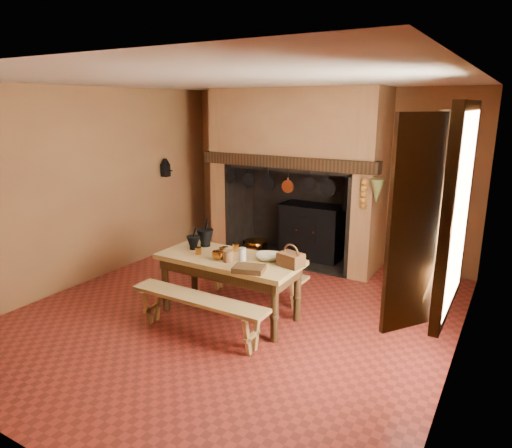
{
  "coord_description": "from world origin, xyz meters",
  "views": [
    {
      "loc": [
        2.88,
        -4.39,
        2.55
      ],
      "look_at": [
        0.12,
        0.3,
        1.12
      ],
      "focal_mm": 32.0,
      "sensor_mm": 36.0,
      "label": 1
    }
  ],
  "objects": [
    {
      "name": "window",
      "position": [
        2.35,
        -0.4,
        1.7
      ],
      "size": [
        0.39,
        1.75,
        1.76
      ],
      "color": "white",
      "rests_on": "wall_right"
    },
    {
      "name": "mortar_large",
      "position": [
        -0.56,
        0.16,
        0.88
      ],
      "size": [
        0.22,
        0.22,
        0.37
      ],
      "rotation": [
        0.0,
        0.0,
        -0.3
      ],
      "color": "black",
      "rests_on": "work_table"
    },
    {
      "name": "herb_bunch",
      "position": [
        1.18,
        1.79,
        1.38
      ],
      "size": [
        0.2,
        0.2,
        0.35
      ],
      "primitive_type": "cone",
      "rotation": [
        3.14,
        0.0,
        0.0
      ],
      "color": "#525729",
      "rests_on": "chimney_breast"
    },
    {
      "name": "glass_jar",
      "position": [
        0.15,
        -0.07,
        0.84
      ],
      "size": [
        0.1,
        0.1,
        0.15
      ],
      "primitive_type": "cylinder",
      "rotation": [
        0.0,
        0.0,
        -0.11
      ],
      "color": "beige",
      "rests_on": "work_table"
    },
    {
      "name": "work_table",
      "position": [
        -0.04,
        -0.06,
        0.64
      ],
      "size": [
        1.75,
        0.78,
        0.76
      ],
      "color": "tan",
      "rests_on": "floor"
    },
    {
      "name": "ceiling",
      "position": [
        0.0,
        0.0,
        2.8
      ],
      "size": [
        5.5,
        5.5,
        0.0
      ],
      "primitive_type": "plane",
      "rotation": [
        3.14,
        0.0,
        0.0
      ],
      "color": "silver",
      "rests_on": "back_wall"
    },
    {
      "name": "brass_mug_b",
      "position": [
        -0.1,
        0.18,
        0.81
      ],
      "size": [
        0.11,
        0.11,
        0.1
      ],
      "primitive_type": "cylinder",
      "rotation": [
        0.0,
        0.0,
        0.4
      ],
      "color": "orange",
      "rests_on": "work_table"
    },
    {
      "name": "bench_back",
      "position": [
        -0.04,
        0.56,
        0.31
      ],
      "size": [
        1.48,
        0.26,
        0.41
      ],
      "color": "tan",
      "rests_on": "floor"
    },
    {
      "name": "wall_left",
      "position": [
        -2.5,
        0.0,
        1.4
      ],
      "size": [
        0.02,
        5.5,
        2.8
      ],
      "primitive_type": "cube",
      "color": "olive",
      "rests_on": "floor"
    },
    {
      "name": "mortar_small",
      "position": [
        -0.61,
        -0.02,
        0.86
      ],
      "size": [
        0.17,
        0.17,
        0.29
      ],
      "rotation": [
        0.0,
        0.0,
        -0.08
      ],
      "color": "black",
      "rests_on": "work_table"
    },
    {
      "name": "mixing_bowl",
      "position": [
        0.4,
        0.1,
        0.8
      ],
      "size": [
        0.37,
        0.37,
        0.07
      ],
      "primitive_type": "imported",
      "rotation": [
        0.0,
        0.0,
        0.41
      ],
      "color": "beige",
      "rests_on": "work_table"
    },
    {
      "name": "brass_cup",
      "position": [
        -0.12,
        -0.2,
        0.81
      ],
      "size": [
        0.16,
        0.16,
        0.1
      ],
      "primitive_type": "imported",
      "rotation": [
        0.0,
        0.0,
        -0.23
      ],
      "color": "orange",
      "rests_on": "work_table"
    },
    {
      "name": "stoneware_crock",
      "position": [
        0.04,
        -0.21,
        0.83
      ],
      "size": [
        0.13,
        0.13,
        0.14
      ],
      "primitive_type": "cylinder",
      "rotation": [
        0.0,
        0.0,
        0.15
      ],
      "color": "brown",
      "rests_on": "work_table"
    },
    {
      "name": "onion_string",
      "position": [
        1.0,
        1.79,
        1.33
      ],
      "size": [
        0.12,
        0.1,
        0.46
      ],
      "primitive_type": null,
      "color": "#B76521",
      "rests_on": "chimney_breast"
    },
    {
      "name": "wicker_basket",
      "position": [
        0.73,
        0.04,
        0.85
      ],
      "size": [
        0.31,
        0.26,
        0.26
      ],
      "rotation": [
        0.0,
        0.0,
        -0.23
      ],
      "color": "#442314",
      "rests_on": "work_table"
    },
    {
      "name": "wall_coffee_mill",
      "position": [
        -2.42,
        1.55,
        1.52
      ],
      "size": [
        0.23,
        0.16,
        0.31
      ],
      "color": "black",
      "rests_on": "wall_left"
    },
    {
      "name": "coffee_grinder",
      "position": [
        -0.1,
        -0.12,
        0.82
      ],
      "size": [
        0.15,
        0.13,
        0.16
      ],
      "rotation": [
        0.0,
        0.0,
        -0.21
      ],
      "color": "#392412",
      "rests_on": "work_table"
    },
    {
      "name": "iron_range",
      "position": [
        -0.04,
        2.45,
        0.48
      ],
      "size": [
        1.12,
        0.55,
        1.6
      ],
      "color": "black",
      "rests_on": "floor"
    },
    {
      "name": "hanging_pans",
      "position": [
        -0.34,
        1.81,
        1.36
      ],
      "size": [
        1.92,
        0.29,
        0.27
      ],
      "color": "black",
      "rests_on": "chimney_breast"
    },
    {
      "name": "bench_front",
      "position": [
        -0.04,
        -0.68,
        0.36
      ],
      "size": [
        1.71,
        0.3,
        0.48
      ],
      "color": "tan",
      "rests_on": "floor"
    },
    {
      "name": "wall_front",
      "position": [
        0.0,
        -2.75,
        1.4
      ],
      "size": [
        5.0,
        0.02,
        2.8
      ],
      "primitive_type": "cube",
      "color": "olive",
      "rests_on": "floor"
    },
    {
      "name": "brass_mug_a",
      "position": [
        -0.44,
        -0.15,
        0.8
      ],
      "size": [
        0.09,
        0.09,
        0.09
      ],
      "primitive_type": "cylinder",
      "rotation": [
        0.0,
        0.0,
        0.24
      ],
      "color": "orange",
      "rests_on": "work_table"
    },
    {
      "name": "wooden_tray",
      "position": [
        0.41,
        -0.34,
        0.79
      ],
      "size": [
        0.39,
        0.32,
        0.06
      ],
      "primitive_type": "cube",
      "rotation": [
        0.0,
        0.0,
        0.26
      ],
      "color": "#392412",
      "rests_on": "work_table"
    },
    {
      "name": "back_wall",
      "position": [
        0.0,
        2.75,
        1.4
      ],
      "size": [
        5.0,
        0.02,
        2.8
      ],
      "primitive_type": "cube",
      "color": "olive",
      "rests_on": "floor"
    },
    {
      "name": "wall_right",
      "position": [
        2.5,
        0.0,
        1.4
      ],
      "size": [
        0.02,
        5.5,
        2.8
      ],
      "primitive_type": "cube",
      "color": "olive",
      "rests_on": "floor"
    },
    {
      "name": "hearth_pans",
      "position": [
        -1.05,
        2.22,
        0.09
      ],
      "size": [
        0.51,
        0.62,
        0.2
      ],
      "color": "orange",
      "rests_on": "floor"
    },
    {
      "name": "floor",
      "position": [
        0.0,
        0.0,
        0.0
      ],
      "size": [
        5.5,
        5.5,
        0.0
      ],
      "primitive_type": "plane",
      "color": "maroon",
      "rests_on": "ground"
    },
    {
      "name": "chimney_breast",
      "position": [
        -0.3,
        2.31,
        1.81
      ],
      "size": [
        2.95,
        0.96,
        2.8
      ],
      "color": "olive",
      "rests_on": "floor"
    }
  ]
}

